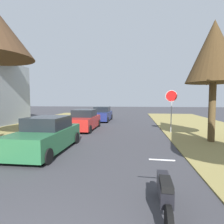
{
  "coord_description": "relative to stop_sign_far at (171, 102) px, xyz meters",
  "views": [
    {
      "loc": [
        1.6,
        -1.32,
        2.37
      ],
      "look_at": [
        0.21,
        9.58,
        1.64
      ],
      "focal_mm": 29.84,
      "sensor_mm": 36.0,
      "label": 1
    }
  ],
  "objects": [
    {
      "name": "street_tree_right_mid_a",
      "position": [
        1.69,
        -2.66,
        2.72
      ],
      "size": [
        2.91,
        2.91,
        6.6
      ],
      "color": "#503D24",
      "rests_on": "grass_verge_right"
    },
    {
      "name": "parked_sedan_green",
      "position": [
        -6.55,
        -5.5,
        -1.48
      ],
      "size": [
        1.95,
        4.4,
        1.57
      ],
      "color": "#28663D",
      "rests_on": "ground"
    },
    {
      "name": "parked_sedan_navy",
      "position": [
        -6.22,
        6.83,
        -1.48
      ],
      "size": [
        1.95,
        4.4,
        1.57
      ],
      "color": "navy",
      "rests_on": "ground"
    },
    {
      "name": "stop_sign_far",
      "position": [
        0.0,
        0.0,
        0.0
      ],
      "size": [
        0.81,
        0.23,
        2.97
      ],
      "color": "#9EA0A5",
      "rests_on": "grass_verge_right"
    },
    {
      "name": "parked_sedan_red",
      "position": [
        -6.55,
        0.78,
        -1.48
      ],
      "size": [
        1.95,
        4.4,
        1.57
      ],
      "color": "red",
      "rests_on": "ground"
    },
    {
      "name": "parked_motorcycle",
      "position": [
        -1.9,
        -9.74,
        -1.72
      ],
      "size": [
        0.6,
        2.05,
        0.97
      ],
      "color": "black",
      "rests_on": "ground"
    }
  ]
}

